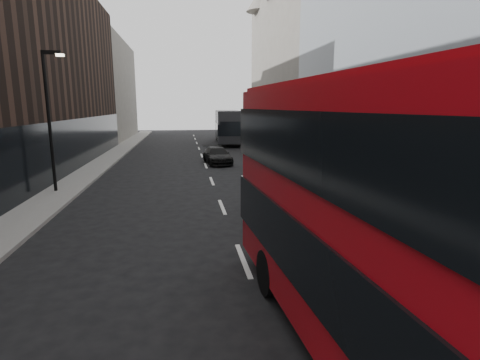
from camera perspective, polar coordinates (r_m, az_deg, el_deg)
name	(u,v)px	position (r m, az deg, el deg)	size (l,w,h in m)	color
sidewalk_right	(305,165)	(29.09, 9.80, 2.34)	(3.00, 80.00, 0.15)	slate
sidewalk_left	(93,170)	(28.33, -21.49, 1.48)	(2.00, 80.00, 0.15)	slate
building_modern_block	(391,18)	(27.25, 22.02, 21.91)	(5.03, 22.00, 20.00)	#9DA2A8
building_victorian	(288,63)	(48.33, 7.37, 17.28)	(6.50, 24.00, 21.00)	slate
building_left_mid	(54,73)	(33.82, -26.44, 14.36)	(5.00, 24.00, 14.00)	black
building_left_far	(108,91)	(55.18, -19.43, 12.70)	(5.00, 20.00, 13.00)	slate
street_lamp	(50,112)	(21.29, -26.98, 9.20)	(1.06, 0.22, 7.00)	black
red_bus	(440,236)	(5.83, 28.12, -7.56)	(3.65, 12.40, 4.94)	#A90A12
grey_bus	(228,126)	(46.01, -1.86, 8.27)	(3.62, 12.36, 3.94)	black
car_a	(275,202)	(15.28, 5.42, -3.37)	(1.54, 3.82, 1.30)	black
car_b	(261,162)	(25.87, 3.19, 2.68)	(1.38, 3.95, 1.30)	gray
car_c	(217,155)	(29.61, -3.49, 3.76)	(1.82, 4.48, 1.30)	black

